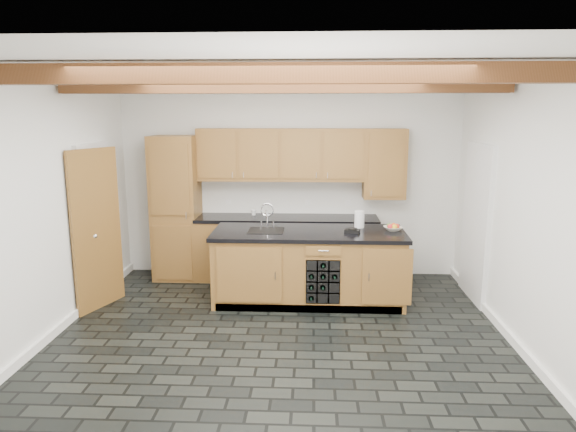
% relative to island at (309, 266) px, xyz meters
% --- Properties ---
extents(ground, '(5.00, 5.00, 0.00)m').
position_rel_island_xyz_m(ground, '(-0.31, -1.28, -0.46)').
color(ground, black).
rests_on(ground, ground).
extents(room_shell, '(5.01, 5.00, 5.00)m').
position_rel_island_xyz_m(room_shell, '(-0.39, -0.75, 1.06)').
color(room_shell, white).
rests_on(room_shell, ground).
extents(back_cabinetry, '(3.65, 0.62, 2.20)m').
position_rel_island_xyz_m(back_cabinetry, '(-0.68, 0.95, 0.51)').
color(back_cabinetry, '#92602F').
rests_on(back_cabinetry, ground).
extents(island, '(2.48, 0.96, 0.93)m').
position_rel_island_xyz_m(island, '(0.00, 0.00, 0.00)').
color(island, '#92602F').
rests_on(island, ground).
extents(faucet, '(0.45, 0.40, 0.34)m').
position_rel_island_xyz_m(faucet, '(-0.56, 0.05, 0.50)').
color(faucet, black).
rests_on(faucet, island).
extents(kitchen_scale, '(0.21, 0.15, 0.06)m').
position_rel_island_xyz_m(kitchen_scale, '(0.54, -0.05, 0.49)').
color(kitchen_scale, black).
rests_on(kitchen_scale, island).
extents(fruit_bowl, '(0.28, 0.28, 0.05)m').
position_rel_island_xyz_m(fruit_bowl, '(1.07, 0.09, 0.49)').
color(fruit_bowl, beige).
rests_on(fruit_bowl, island).
extents(fruit_cluster, '(0.16, 0.17, 0.07)m').
position_rel_island_xyz_m(fruit_cluster, '(1.07, 0.09, 0.52)').
color(fruit_cluster, red).
rests_on(fruit_cluster, fruit_bowl).
extents(paper_towel, '(0.13, 0.13, 0.22)m').
position_rel_island_xyz_m(paper_towel, '(0.66, 0.26, 0.58)').
color(paper_towel, white).
rests_on(paper_towel, island).
extents(mug, '(0.11, 0.11, 0.08)m').
position_rel_island_xyz_m(mug, '(-0.83, 1.03, 0.51)').
color(mug, white).
rests_on(mug, back_cabinetry).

